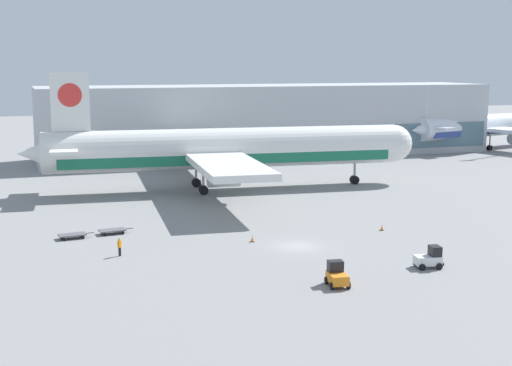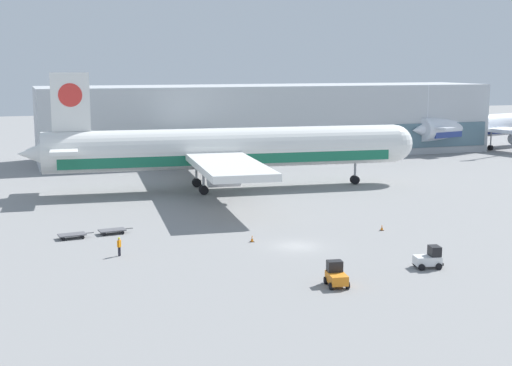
{
  "view_description": "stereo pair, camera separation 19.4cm",
  "coord_description": "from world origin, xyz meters",
  "px_view_note": "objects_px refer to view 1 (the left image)",
  "views": [
    {
      "loc": [
        -26.68,
        -64.55,
        18.12
      ],
      "look_at": [
        0.88,
        15.21,
        4.0
      ],
      "focal_mm": 50.0,
      "sensor_mm": 36.0,
      "label": 1
    },
    {
      "loc": [
        -26.5,
        -64.61,
        18.12
      ],
      "look_at": [
        0.88,
        15.21,
        4.0
      ],
      "focal_mm": 50.0,
      "sensor_mm": 36.0,
      "label": 2
    }
  ],
  "objects_px": {
    "baggage_tug_mid": "(430,258)",
    "airplane_main": "(222,150)",
    "airplane_distant": "(489,126)",
    "traffic_cone_far": "(252,239)",
    "ground_crew_near": "(120,245)",
    "traffic_cone_near": "(382,227)",
    "baggage_dolly_lead": "(72,235)",
    "baggage_tug_foreground": "(337,275)",
    "baggage_dolly_second": "(112,230)"
  },
  "relations": [
    {
      "from": "airplane_distant",
      "to": "traffic_cone_far",
      "type": "xyz_separation_m",
      "value": [
        -75.33,
        -61.76,
        -4.46
      ]
    },
    {
      "from": "baggage_tug_foreground",
      "to": "baggage_dolly_second",
      "type": "relative_size",
      "value": 0.7
    },
    {
      "from": "baggage_tug_mid",
      "to": "baggage_dolly_lead",
      "type": "bearing_deg",
      "value": 153.97
    },
    {
      "from": "airplane_distant",
      "to": "traffic_cone_far",
      "type": "distance_m",
      "value": 97.51
    },
    {
      "from": "airplane_distant",
      "to": "baggage_tug_mid",
      "type": "height_order",
      "value": "airplane_distant"
    },
    {
      "from": "airplane_main",
      "to": "baggage_tug_foreground",
      "type": "relative_size",
      "value": 22.05
    },
    {
      "from": "traffic_cone_near",
      "to": "traffic_cone_far",
      "type": "xyz_separation_m",
      "value": [
        -15.18,
        -0.2,
        0.02
      ]
    },
    {
      "from": "airplane_main",
      "to": "baggage_tug_foreground",
      "type": "bearing_deg",
      "value": -89.64
    },
    {
      "from": "airplane_distant",
      "to": "baggage_dolly_lead",
      "type": "bearing_deg",
      "value": -163.64
    },
    {
      "from": "airplane_main",
      "to": "baggage_tug_mid",
      "type": "bearing_deg",
      "value": -76.95
    },
    {
      "from": "airplane_distant",
      "to": "traffic_cone_far",
      "type": "height_order",
      "value": "airplane_distant"
    },
    {
      "from": "baggage_tug_foreground",
      "to": "traffic_cone_near",
      "type": "xyz_separation_m",
      "value": [
        13.31,
        16.4,
        -0.55
      ]
    },
    {
      "from": "baggage_tug_mid",
      "to": "baggage_dolly_lead",
      "type": "relative_size",
      "value": 0.71
    },
    {
      "from": "baggage_tug_mid",
      "to": "airplane_main",
      "type": "bearing_deg",
      "value": 108.13
    },
    {
      "from": "baggage_tug_mid",
      "to": "traffic_cone_far",
      "type": "relative_size",
      "value": 3.7
    },
    {
      "from": "baggage_tug_mid",
      "to": "traffic_cone_near",
      "type": "height_order",
      "value": "baggage_tug_mid"
    },
    {
      "from": "baggage_dolly_second",
      "to": "ground_crew_near",
      "type": "distance_m",
      "value": 9.33
    },
    {
      "from": "baggage_tug_mid",
      "to": "traffic_cone_near",
      "type": "distance_m",
      "value": 14.7
    },
    {
      "from": "baggage_dolly_second",
      "to": "ground_crew_near",
      "type": "height_order",
      "value": "ground_crew_near"
    },
    {
      "from": "airplane_distant",
      "to": "ground_crew_near",
      "type": "bearing_deg",
      "value": -158.77
    },
    {
      "from": "baggage_tug_mid",
      "to": "ground_crew_near",
      "type": "relative_size",
      "value": 1.46
    },
    {
      "from": "traffic_cone_near",
      "to": "traffic_cone_far",
      "type": "bearing_deg",
      "value": -179.24
    },
    {
      "from": "baggage_dolly_lead",
      "to": "traffic_cone_far",
      "type": "relative_size",
      "value": 5.24
    },
    {
      "from": "baggage_tug_mid",
      "to": "baggage_dolly_lead",
      "type": "xyz_separation_m",
      "value": [
        -29.5,
        21.67,
        -0.49
      ]
    },
    {
      "from": "airplane_distant",
      "to": "baggage_tug_foreground",
      "type": "bearing_deg",
      "value": -147.26
    },
    {
      "from": "airplane_distant",
      "to": "baggage_tug_foreground",
      "type": "distance_m",
      "value": 107.19
    },
    {
      "from": "baggage_tug_foreground",
      "to": "baggage_dolly_lead",
      "type": "relative_size",
      "value": 0.7
    },
    {
      "from": "ground_crew_near",
      "to": "traffic_cone_near",
      "type": "relative_size",
      "value": 2.73
    },
    {
      "from": "airplane_main",
      "to": "airplane_distant",
      "type": "relative_size",
      "value": 1.24
    },
    {
      "from": "airplane_main",
      "to": "traffic_cone_near",
      "type": "height_order",
      "value": "airplane_main"
    },
    {
      "from": "airplane_main",
      "to": "traffic_cone_far",
      "type": "height_order",
      "value": "airplane_main"
    },
    {
      "from": "baggage_dolly_second",
      "to": "baggage_tug_foreground",
      "type": "bearing_deg",
      "value": -64.68
    },
    {
      "from": "airplane_distant",
      "to": "baggage_dolly_second",
      "type": "height_order",
      "value": "airplane_distant"
    },
    {
      "from": "baggage_tug_mid",
      "to": "baggage_tug_foreground",
      "type": "bearing_deg",
      "value": -158.39
    },
    {
      "from": "airplane_main",
      "to": "ground_crew_near",
      "type": "relative_size",
      "value": 31.79
    },
    {
      "from": "airplane_distant",
      "to": "traffic_cone_near",
      "type": "relative_size",
      "value": 70.2
    },
    {
      "from": "airplane_distant",
      "to": "airplane_main",
      "type": "bearing_deg",
      "value": -169.92
    },
    {
      "from": "baggage_dolly_lead",
      "to": "traffic_cone_far",
      "type": "distance_m",
      "value": 19.0
    },
    {
      "from": "airplane_main",
      "to": "ground_crew_near",
      "type": "height_order",
      "value": "airplane_main"
    },
    {
      "from": "airplane_main",
      "to": "baggage_dolly_lead",
      "type": "distance_m",
      "value": 33.36
    },
    {
      "from": "airplane_main",
      "to": "baggage_tug_foreground",
      "type": "height_order",
      "value": "airplane_main"
    },
    {
      "from": "traffic_cone_far",
      "to": "baggage_dolly_second",
      "type": "bearing_deg",
      "value": 148.06
    },
    {
      "from": "ground_crew_near",
      "to": "traffic_cone_near",
      "type": "xyz_separation_m",
      "value": [
        28.93,
        1.27,
        -0.76
      ]
    },
    {
      "from": "airplane_distant",
      "to": "baggage_tug_mid",
      "type": "xyz_separation_m",
      "value": [
        -63.29,
        -75.92,
        -3.93
      ]
    },
    {
      "from": "airplane_main",
      "to": "traffic_cone_far",
      "type": "xyz_separation_m",
      "value": [
        -5.84,
        -30.76,
        -5.49
      ]
    },
    {
      "from": "baggage_tug_foreground",
      "to": "airplane_distant",
      "type": "bearing_deg",
      "value": -34.62
    },
    {
      "from": "airplane_main",
      "to": "airplane_distant",
      "type": "bearing_deg",
      "value": 29.23
    },
    {
      "from": "baggage_tug_foreground",
      "to": "baggage_dolly_lead",
      "type": "height_order",
      "value": "baggage_tug_foreground"
    },
    {
      "from": "baggage_tug_foreground",
      "to": "ground_crew_near",
      "type": "bearing_deg",
      "value": 54.6
    },
    {
      "from": "baggage_dolly_lead",
      "to": "airplane_main",
      "type": "bearing_deg",
      "value": 38.62
    }
  ]
}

